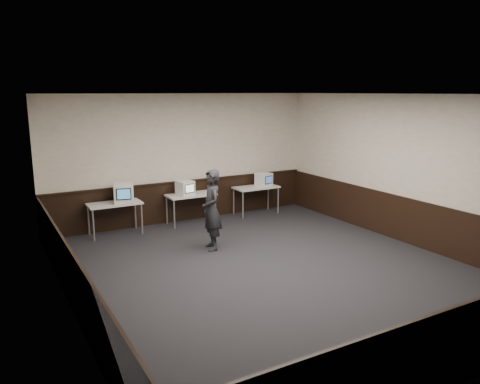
% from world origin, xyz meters
% --- Properties ---
extents(floor, '(8.00, 8.00, 0.00)m').
position_xyz_m(floor, '(0.00, 0.00, 0.00)').
color(floor, black).
rests_on(floor, ground).
extents(ceiling, '(8.00, 8.00, 0.00)m').
position_xyz_m(ceiling, '(0.00, 0.00, 3.20)').
color(ceiling, white).
rests_on(ceiling, back_wall).
extents(back_wall, '(7.00, 0.00, 7.00)m').
position_xyz_m(back_wall, '(0.00, 4.00, 1.60)').
color(back_wall, beige).
rests_on(back_wall, ground).
extents(front_wall, '(7.00, 0.00, 7.00)m').
position_xyz_m(front_wall, '(0.00, -4.00, 1.60)').
color(front_wall, beige).
rests_on(front_wall, ground).
extents(left_wall, '(0.00, 8.00, 8.00)m').
position_xyz_m(left_wall, '(-3.50, 0.00, 1.60)').
color(left_wall, beige).
rests_on(left_wall, ground).
extents(right_wall, '(0.00, 8.00, 8.00)m').
position_xyz_m(right_wall, '(3.50, 0.00, 1.60)').
color(right_wall, beige).
rests_on(right_wall, ground).
extents(wainscot_back, '(6.98, 0.04, 1.00)m').
position_xyz_m(wainscot_back, '(0.00, 3.98, 0.50)').
color(wainscot_back, black).
rests_on(wainscot_back, back_wall).
extents(wainscot_front, '(6.98, 0.04, 1.00)m').
position_xyz_m(wainscot_front, '(0.00, -3.98, 0.50)').
color(wainscot_front, black).
rests_on(wainscot_front, front_wall).
extents(wainscot_left, '(0.04, 7.98, 1.00)m').
position_xyz_m(wainscot_left, '(-3.48, 0.00, 0.50)').
color(wainscot_left, black).
rests_on(wainscot_left, left_wall).
extents(wainscot_right, '(0.04, 7.98, 1.00)m').
position_xyz_m(wainscot_right, '(3.48, 0.00, 0.50)').
color(wainscot_right, black).
rests_on(wainscot_right, right_wall).
extents(wainscot_rail, '(6.98, 0.06, 0.04)m').
position_xyz_m(wainscot_rail, '(0.00, 3.96, 1.02)').
color(wainscot_rail, black).
rests_on(wainscot_rail, wainscot_back).
extents(desk_left, '(1.20, 0.60, 0.75)m').
position_xyz_m(desk_left, '(-1.90, 3.60, 0.68)').
color(desk_left, silver).
rests_on(desk_left, ground).
extents(desk_center, '(1.20, 0.60, 0.75)m').
position_xyz_m(desk_center, '(0.00, 3.60, 0.68)').
color(desk_center, silver).
rests_on(desk_center, ground).
extents(desk_right, '(1.20, 0.60, 0.75)m').
position_xyz_m(desk_right, '(1.90, 3.60, 0.68)').
color(desk_right, silver).
rests_on(desk_right, ground).
extents(emac_left, '(0.53, 0.55, 0.44)m').
position_xyz_m(emac_left, '(-1.70, 3.55, 0.97)').
color(emac_left, white).
rests_on(emac_left, desk_left).
extents(emac_center, '(0.43, 0.44, 0.36)m').
position_xyz_m(emac_center, '(-0.17, 3.55, 0.93)').
color(emac_center, white).
rests_on(emac_center, desk_center).
extents(emac_right, '(0.43, 0.44, 0.35)m').
position_xyz_m(emac_right, '(2.12, 3.57, 0.93)').
color(emac_right, white).
rests_on(emac_right, desk_right).
extents(person, '(0.50, 0.68, 1.69)m').
position_xyz_m(person, '(-0.41, 1.59, 0.84)').
color(person, black).
rests_on(person, ground).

